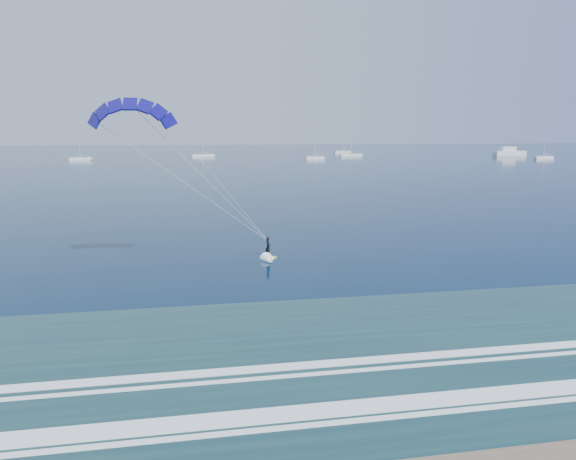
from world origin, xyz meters
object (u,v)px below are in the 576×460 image
(sailboat_3, at_px, (315,158))
(motor_yacht, at_px, (509,152))
(sailboat_1, at_px, (80,159))
(sailboat_4, at_px, (343,152))
(sailboat_2, at_px, (203,155))
(sailboat_6, at_px, (543,157))
(kitesurfer_rig, at_px, (205,179))
(sailboat_5, at_px, (351,155))

(sailboat_3, bearing_deg, motor_yacht, 10.27)
(motor_yacht, distance_m, sailboat_1, 189.33)
(motor_yacht, bearing_deg, sailboat_4, 149.23)
(motor_yacht, xyz_separation_m, sailboat_2, (-141.66, 11.04, -0.95))
(sailboat_3, bearing_deg, sailboat_2, 146.98)
(sailboat_1, bearing_deg, sailboat_6, -6.59)
(sailboat_6, bearing_deg, kitesurfer_rig, -132.84)
(sailboat_6, bearing_deg, sailboat_3, 171.87)
(sailboat_2, bearing_deg, motor_yacht, -4.46)
(motor_yacht, height_order, sailboat_1, sailboat_1)
(kitesurfer_rig, distance_m, sailboat_3, 170.14)
(sailboat_4, bearing_deg, kitesurfer_rig, -108.59)
(kitesurfer_rig, xyz_separation_m, sailboat_3, (46.37, 163.57, -6.56))
(motor_yacht, distance_m, sailboat_5, 75.52)
(sailboat_4, bearing_deg, sailboat_5, -99.97)
(sailboat_5, bearing_deg, sailboat_4, 80.03)
(motor_yacht, xyz_separation_m, sailboat_3, (-97.49, -17.66, -0.96))
(kitesurfer_rig, xyz_separation_m, sailboat_4, (74.80, 222.36, -6.55))
(kitesurfer_rig, height_order, motor_yacht, kitesurfer_rig)
(kitesurfer_rig, bearing_deg, sailboat_3, 74.17)
(motor_yacht, bearing_deg, sailboat_1, -177.08)
(sailboat_2, relative_size, sailboat_3, 1.20)
(sailboat_1, height_order, sailboat_6, sailboat_1)
(kitesurfer_rig, relative_size, sailboat_4, 1.26)
(kitesurfer_rig, relative_size, motor_yacht, 1.00)
(sailboat_3, relative_size, sailboat_4, 0.88)
(sailboat_5, bearing_deg, sailboat_3, -133.70)
(sailboat_1, distance_m, sailboat_2, 51.74)
(motor_yacht, bearing_deg, sailboat_3, -169.73)
(kitesurfer_rig, height_order, sailboat_6, kitesurfer_rig)
(motor_yacht, height_order, sailboat_5, sailboat_5)
(kitesurfer_rig, bearing_deg, sailboat_5, 69.85)
(kitesurfer_rig, bearing_deg, sailboat_2, 89.34)
(motor_yacht, distance_m, sailboat_3, 99.08)
(sailboat_2, height_order, sailboat_4, sailboat_2)
(motor_yacht, bearing_deg, kitesurfer_rig, -128.44)
(sailboat_1, height_order, sailboat_3, sailboat_1)
(motor_yacht, bearing_deg, sailboat_2, 175.54)
(sailboat_5, bearing_deg, sailboat_2, 175.26)
(motor_yacht, bearing_deg, sailboat_6, -98.28)
(kitesurfer_rig, xyz_separation_m, sailboat_5, (68.54, 186.78, -6.54))
(sailboat_2, distance_m, sailboat_3, 52.68)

